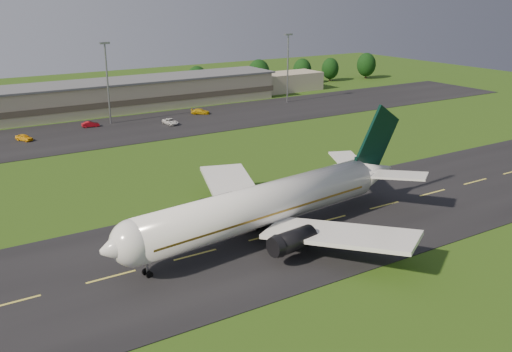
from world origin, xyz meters
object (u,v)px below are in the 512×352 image
service_vehicle_a (24,137)px  service_vehicle_b (90,124)px  light_mast_centre (107,73)px  light_mast_east (288,60)px  terminal (95,98)px  service_vehicle_c (170,122)px  service_vehicle_d (200,111)px  airliner (267,205)px

service_vehicle_a → service_vehicle_b: 17.57m
light_mast_centre → light_mast_east: (55.00, 0.00, 0.00)m
terminal → light_mast_centre: (-1.40, -16.18, 8.75)m
light_mast_centre → service_vehicle_c: (12.35, -9.29, -11.91)m
light_mast_centre → service_vehicle_a: light_mast_centre is taller
service_vehicle_b → service_vehicle_c: 19.59m
service_vehicle_b → service_vehicle_c: size_ratio=0.80×
light_mast_east → service_vehicle_b: 61.78m
terminal → service_vehicle_d: 29.58m
airliner → service_vehicle_b: airliner is taller
terminal → light_mast_centre: size_ratio=7.13×
airliner → service_vehicle_c: 72.83m
light_mast_east → service_vehicle_b: bearing=-178.6°
service_vehicle_a → service_vehicle_d: size_ratio=0.85×
terminal → service_vehicle_a: size_ratio=33.51×
terminal → service_vehicle_c: 27.90m
terminal → light_mast_east: size_ratio=7.13×
light_mast_east → service_vehicle_a: size_ratio=4.70×
service_vehicle_d → service_vehicle_b: bearing=121.0°
light_mast_centre → terminal: bearing=85.0°
airliner → service_vehicle_c: (17.41, 70.61, -3.83)m
service_vehicle_c → service_vehicle_a: bearing=172.1°
service_vehicle_b → service_vehicle_c: bearing=-105.2°
airliner → service_vehicle_d: size_ratio=10.08×
terminal → service_vehicle_c: bearing=-66.7°
light_mast_east → service_vehicle_d: bearing=-176.2°
airliner → service_vehicle_a: 75.04m
terminal → light_mast_east: bearing=-16.8°
service_vehicle_a → light_mast_centre: bearing=-13.0°
light_mast_east → airliner: bearing=-126.9°
terminal → light_mast_east: (53.60, -16.18, 8.75)m
airliner → service_vehicle_a: size_ratio=11.83×
light_mast_centre → service_vehicle_d: bearing=-4.7°
terminal → service_vehicle_b: terminal is taller
airliner → light_mast_east: (60.06, 79.90, 8.08)m
light_mast_east → service_vehicle_a: (-77.28, -6.96, -11.90)m
airliner → terminal: bearing=79.3°
airliner → light_mast_east: light_mast_east is taller
terminal → service_vehicle_a: (-23.68, -23.14, -3.15)m
light_mast_centre → service_vehicle_c: 19.51m
light_mast_centre → service_vehicle_d: size_ratio=4.01×
terminal → service_vehicle_d: (23.10, -18.21, -3.15)m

